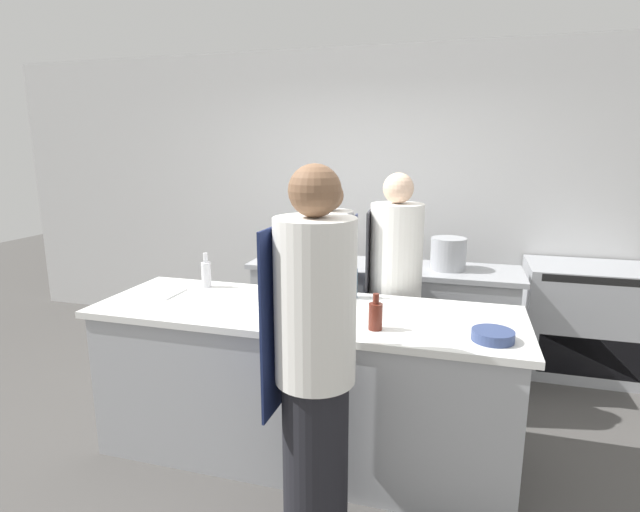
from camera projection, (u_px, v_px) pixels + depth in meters
The scene contains 17 objects.
ground_plane at pixel (305, 449), 3.18m from camera, with size 16.00×16.00×0.00m, color #4C4947.
wall_back at pixel (370, 197), 4.88m from camera, with size 8.00×0.06×2.80m.
prep_counter at pixel (304, 381), 3.08m from camera, with size 2.55×0.85×0.94m.
pass_counter at pixel (381, 319), 4.18m from camera, with size 2.19×0.59×0.94m.
oven_range at pixel (583, 319), 4.20m from camera, with size 0.95×0.68×0.92m.
chef_at_prep_near at pixel (314, 364), 2.28m from camera, with size 0.38×0.37×1.82m.
chef_at_stove at pixel (329, 292), 3.71m from camera, with size 0.39×0.37×1.65m.
chef_at_pass_far at pixel (394, 297), 3.48m from camera, with size 0.38×0.37×1.72m.
bottle_olive_oil at pixel (376, 315), 2.63m from camera, with size 0.07×0.07×0.20m.
bottle_vinegar at pixel (305, 303), 2.73m from camera, with size 0.07×0.07×0.27m.
bottle_wine at pixel (352, 282), 3.18m from camera, with size 0.08×0.08×0.26m.
bottle_cooking_oil at pixel (206, 274), 3.42m from camera, with size 0.06×0.06×0.24m.
bowl_mixing_large at pixel (278, 294), 3.16m from camera, with size 0.27×0.27×0.07m.
bowl_prep_small at pixel (493, 336), 2.49m from camera, with size 0.21×0.21×0.05m.
cup at pixel (330, 318), 2.70m from camera, with size 0.07×0.07×0.08m.
cutting_board at pixel (155, 292), 3.30m from camera, with size 0.33×0.25×0.01m.
stockpot at pixel (448, 254), 3.92m from camera, with size 0.27×0.27×0.25m.
Camera 1 is at (0.87, -2.70, 1.88)m, focal length 28.00 mm.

